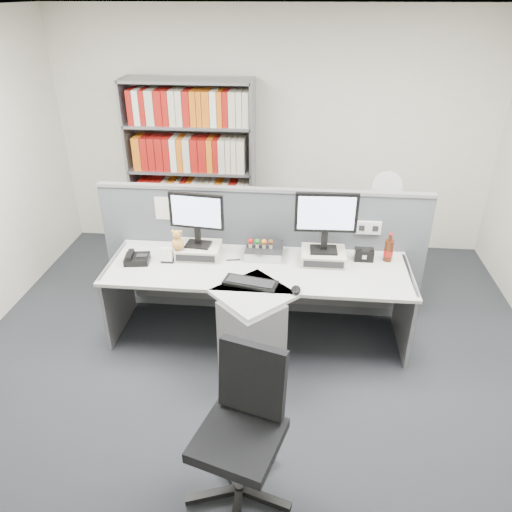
# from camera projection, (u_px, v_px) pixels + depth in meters

# --- Properties ---
(ground) EXTENTS (5.50, 5.50, 0.00)m
(ground) POSITION_uv_depth(u_px,v_px,m) (248.00, 399.00, 3.81)
(ground) COLOR #2E3036
(ground) RESTS_ON ground
(room_shell) EXTENTS (5.04, 5.54, 2.72)m
(room_shell) POSITION_uv_depth(u_px,v_px,m) (246.00, 181.00, 2.95)
(room_shell) COLOR silver
(room_shell) RESTS_ON ground
(partition) EXTENTS (3.00, 0.08, 1.27)m
(partition) POSITION_uv_depth(u_px,v_px,m) (263.00, 251.00, 4.59)
(partition) COLOR #565A61
(partition) RESTS_ON ground
(desk) EXTENTS (2.60, 1.20, 0.72)m
(desk) POSITION_uv_depth(u_px,v_px,m) (255.00, 307.00, 4.11)
(desk) COLOR beige
(desk) RESTS_ON ground
(monitor_riser_left) EXTENTS (0.38, 0.31, 0.10)m
(monitor_riser_left) POSITION_uv_depth(u_px,v_px,m) (199.00, 250.00, 4.34)
(monitor_riser_left) COLOR beige
(monitor_riser_left) RESTS_ON desk
(monitor_riser_right) EXTENTS (0.38, 0.31, 0.10)m
(monitor_riser_right) POSITION_uv_depth(u_px,v_px,m) (323.00, 256.00, 4.25)
(monitor_riser_right) COLOR beige
(monitor_riser_right) RESTS_ON desk
(monitor_left) EXTENTS (0.48, 0.18, 0.49)m
(monitor_left) POSITION_uv_depth(u_px,v_px,m) (196.00, 215.00, 4.18)
(monitor_left) COLOR black
(monitor_left) RESTS_ON monitor_riser_left
(monitor_right) EXTENTS (0.52, 0.18, 0.53)m
(monitor_right) POSITION_uv_depth(u_px,v_px,m) (326.00, 217.00, 4.07)
(monitor_right) COLOR black
(monitor_right) RESTS_ON monitor_riser_right
(desktop_pc) EXTENTS (0.32, 0.29, 0.09)m
(desktop_pc) POSITION_uv_depth(u_px,v_px,m) (264.00, 251.00, 4.34)
(desktop_pc) COLOR black
(desktop_pc) RESTS_ON desk
(figurines) EXTENTS (0.23, 0.05, 0.09)m
(figurines) POSITION_uv_depth(u_px,v_px,m) (261.00, 242.00, 4.29)
(figurines) COLOR beige
(figurines) RESTS_ON desktop_pc
(keyboard) EXTENTS (0.46, 0.25, 0.03)m
(keyboard) POSITION_uv_depth(u_px,v_px,m) (250.00, 283.00, 3.93)
(keyboard) COLOR black
(keyboard) RESTS_ON desk
(mouse) EXTENTS (0.08, 0.12, 0.05)m
(mouse) POSITION_uv_depth(u_px,v_px,m) (296.00, 290.00, 3.82)
(mouse) COLOR black
(mouse) RESTS_ON desk
(desk_phone) EXTENTS (0.23, 0.21, 0.09)m
(desk_phone) POSITION_uv_depth(u_px,v_px,m) (136.00, 259.00, 4.24)
(desk_phone) COLOR black
(desk_phone) RESTS_ON desk
(desk_calendar) EXTENTS (0.11, 0.08, 0.13)m
(desk_calendar) POSITION_uv_depth(u_px,v_px,m) (167.00, 256.00, 4.24)
(desk_calendar) COLOR black
(desk_calendar) RESTS_ON desk
(plush_toy) EXTENTS (0.11, 0.11, 0.19)m
(plush_toy) POSITION_uv_depth(u_px,v_px,m) (177.00, 241.00, 4.21)
(plush_toy) COLOR #C98C43
(plush_toy) RESTS_ON monitor_riser_left
(speaker) EXTENTS (0.16, 0.09, 0.11)m
(speaker) POSITION_uv_depth(u_px,v_px,m) (364.00, 255.00, 4.26)
(speaker) COLOR black
(speaker) RESTS_ON desk
(cola_bottle) EXTENTS (0.08, 0.08, 0.26)m
(cola_bottle) POSITION_uv_depth(u_px,v_px,m) (389.00, 251.00, 4.24)
(cola_bottle) COLOR #3F190A
(cola_bottle) RESTS_ON desk
(shelving_unit) EXTENTS (1.41, 0.40, 2.00)m
(shelving_unit) POSITION_uv_depth(u_px,v_px,m) (192.00, 173.00, 5.55)
(shelving_unit) COLOR gray
(shelving_unit) RESTS_ON ground
(filing_cabinet) EXTENTS (0.45, 0.61, 0.70)m
(filing_cabinet) POSITION_uv_depth(u_px,v_px,m) (378.00, 248.00, 5.28)
(filing_cabinet) COLOR gray
(filing_cabinet) RESTS_ON ground
(desk_fan) EXTENTS (0.31, 0.18, 0.52)m
(desk_fan) POSITION_uv_depth(u_px,v_px,m) (386.00, 189.00, 4.96)
(desk_fan) COLOR white
(desk_fan) RESTS_ON filing_cabinet
(office_chair) EXTENTS (0.67, 0.67, 1.00)m
(office_chair) POSITION_uv_depth(u_px,v_px,m) (243.00, 424.00, 2.90)
(office_chair) COLOR silver
(office_chair) RESTS_ON ground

